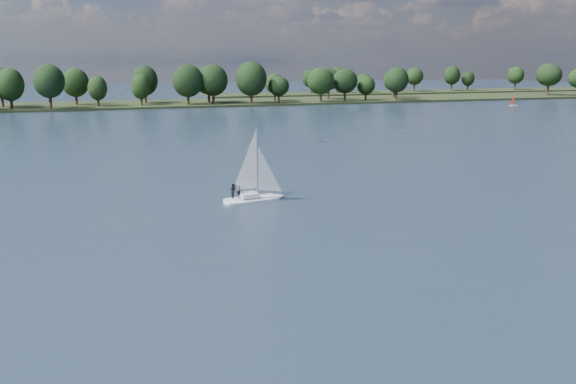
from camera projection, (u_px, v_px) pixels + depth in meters
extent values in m
plane|color=#233342|center=(139.00, 145.00, 119.91)|extent=(700.00, 700.00, 0.00)
cube|color=black|center=(97.00, 106.00, 222.89)|extent=(660.00, 40.00, 1.50)
cube|color=black|center=(421.00, 92.00, 321.13)|extent=(220.00, 30.00, 1.40)
cube|color=white|center=(253.00, 201.00, 72.17)|extent=(6.80, 2.93, 0.78)
cube|color=white|center=(253.00, 194.00, 72.02)|extent=(2.11, 1.47, 0.48)
cylinder|color=silver|center=(252.00, 163.00, 71.29)|extent=(0.12, 0.12, 7.75)
imported|color=black|center=(239.00, 190.00, 71.51)|extent=(0.55, 0.69, 1.67)
imported|color=black|center=(233.00, 191.00, 70.92)|extent=(0.77, 0.91, 1.67)
cube|color=silver|center=(514.00, 106.00, 226.73)|extent=(2.84, 1.47, 0.44)
cylinder|color=silver|center=(514.00, 99.00, 226.29)|extent=(0.08, 0.08, 3.87)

